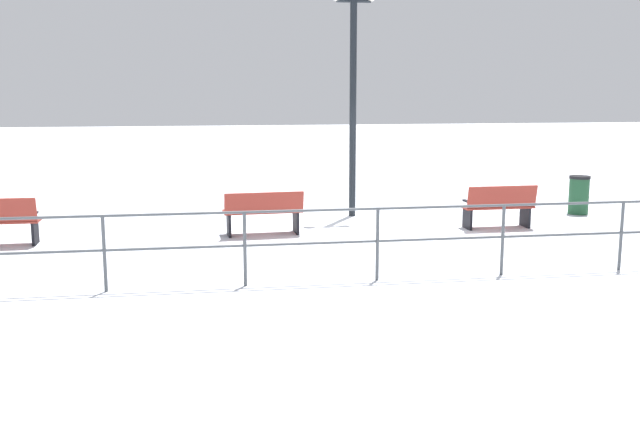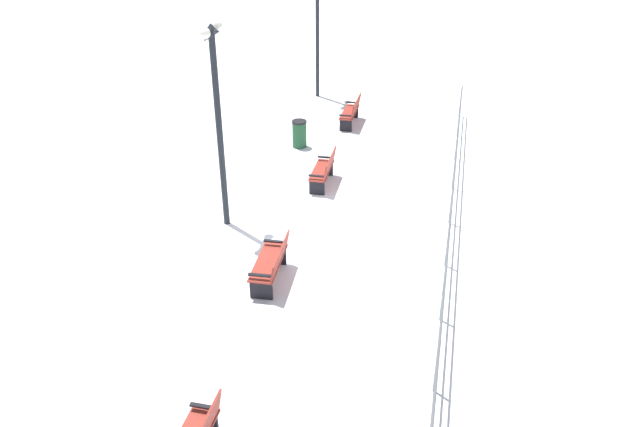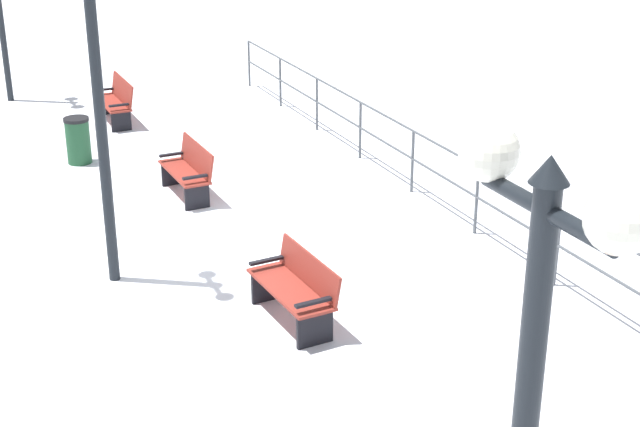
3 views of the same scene
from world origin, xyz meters
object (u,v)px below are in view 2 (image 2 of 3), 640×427
at_px(bench_nearest, 352,111).
at_px(lamppost_near, 317,1).
at_px(bench_second, 324,170).
at_px(bench_third, 272,263).
at_px(trash_bin, 299,134).
at_px(lamppost_middle, 217,105).

xyz_separation_m(bench_nearest, lamppost_near, (1.79, -2.66, 3.03)).
bearing_deg(bench_second, bench_third, 87.44).
xyz_separation_m(bench_second, lamppost_near, (1.88, -7.36, 3.04)).
bearing_deg(trash_bin, bench_third, 99.83).
relative_size(bench_nearest, bench_third, 1.00).
bearing_deg(bench_second, lamppost_middle, 52.65).
distance_m(bench_nearest, lamppost_near, 4.41).
relative_size(bench_nearest, bench_second, 1.06).
distance_m(bench_third, trash_bin, 7.25).
height_order(bench_nearest, lamppost_middle, lamppost_middle).
height_order(lamppost_near, lamppost_middle, lamppost_near).
distance_m(bench_third, lamppost_middle, 3.79).
bearing_deg(trash_bin, lamppost_middle, 83.74).
distance_m(bench_second, trash_bin, 2.78).
bearing_deg(bench_third, trash_bin, -83.49).
xyz_separation_m(bench_third, trash_bin, (1.24, -7.15, -0.02)).
bearing_deg(lamppost_middle, bench_third, 130.40).
xyz_separation_m(bench_third, lamppost_middle, (1.79, -2.10, 2.59)).
bearing_deg(bench_nearest, trash_bin, 60.90).
height_order(bench_nearest, bench_second, bench_nearest).
distance_m(lamppost_near, lamppost_middle, 9.97).
bearing_deg(bench_second, lamppost_near, -77.10).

